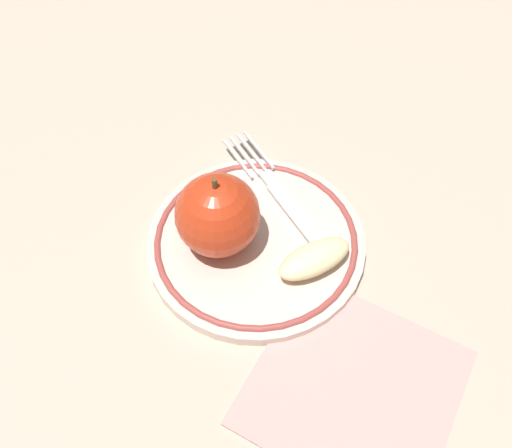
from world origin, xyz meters
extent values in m
plane|color=#BAA591|center=(0.00, 0.00, 0.00)|extent=(2.00, 2.00, 0.00)
cylinder|color=beige|center=(0.01, -0.01, 0.01)|extent=(0.20, 0.20, 0.01)
torus|color=#9E423D|center=(0.01, -0.01, 0.01)|extent=(0.18, 0.18, 0.01)
sphere|color=red|center=(-0.01, 0.02, 0.05)|extent=(0.07, 0.07, 0.07)
cylinder|color=brown|center=(-0.01, 0.02, 0.09)|extent=(0.00, 0.00, 0.01)
ellipsoid|color=beige|center=(0.01, -0.06, 0.03)|extent=(0.07, 0.06, 0.02)
cube|color=silver|center=(0.04, -0.03, 0.02)|extent=(0.05, 0.09, 0.00)
cube|color=silver|center=(0.07, 0.02, 0.02)|extent=(0.02, 0.02, 0.00)
cube|color=silver|center=(0.10, 0.05, 0.02)|extent=(0.03, 0.05, 0.00)
cube|color=silver|center=(0.09, 0.05, 0.02)|extent=(0.03, 0.05, 0.00)
cube|color=silver|center=(0.08, 0.06, 0.02)|extent=(0.03, 0.05, 0.00)
cube|color=silver|center=(0.08, 0.06, 0.02)|extent=(0.03, 0.05, 0.00)
cube|color=#C9958F|center=(-0.07, -0.14, 0.00)|extent=(0.15, 0.16, 0.01)
camera|label=1|loc=(-0.25, -0.16, 0.43)|focal=40.00mm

